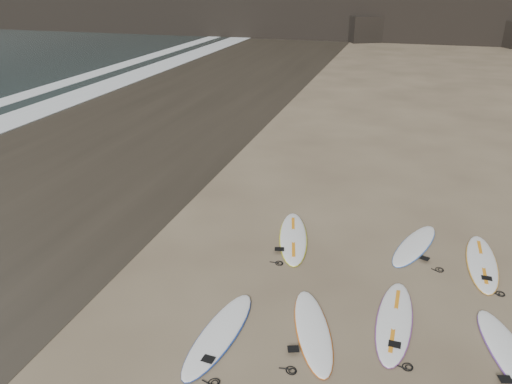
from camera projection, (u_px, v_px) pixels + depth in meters
ground at (445, 335)px, 9.36m from camera, size 240.00×240.00×0.00m
wet_sand at (116, 131)px, 21.54m from camera, size 12.00×200.00×0.01m
foam_near at (11, 121)px, 22.97m from camera, size 2.20×200.00×0.05m
surfboard_0 at (219, 333)px, 9.34m from camera, size 0.88×2.70×0.10m
surfboard_1 at (313, 330)px, 9.44m from camera, size 1.40×2.58×0.09m
surfboard_2 at (394, 320)px, 9.69m from camera, size 0.75×2.72×0.10m
surfboard_3 at (511, 355)px, 8.81m from camera, size 1.28×2.66×0.09m
surfboard_5 at (293, 237)px, 12.75m from camera, size 1.28×2.87×0.10m
surfboard_6 at (415, 245)px, 12.39m from camera, size 1.39×2.54×0.09m
surfboard_7 at (482, 262)px, 11.64m from camera, size 0.69×2.69×0.10m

